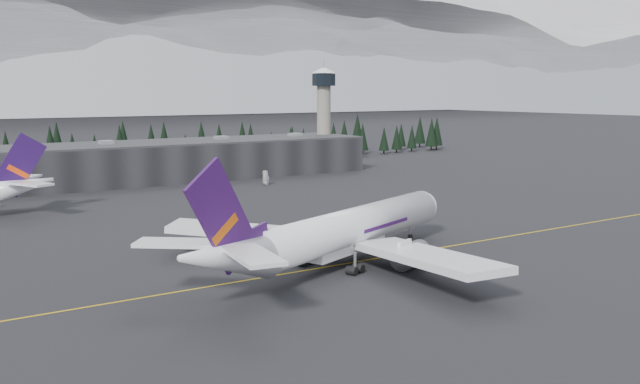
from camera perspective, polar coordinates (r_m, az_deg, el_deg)
ground at (r=129.48m, az=4.99°, el=-4.99°), size 1400.00×1400.00×0.00m
taxiline at (r=127.97m, az=5.56°, el=-5.15°), size 400.00×0.40×0.02m
terminal at (r=237.64m, az=-14.37°, el=2.32°), size 160.00×30.00×12.60m
control_tower at (r=273.71m, az=0.31°, el=6.90°), size 10.00×10.00×37.70m
treeline at (r=272.52m, az=-17.03°, el=3.19°), size 360.00×20.00×15.00m
jet_main at (r=118.17m, az=1.19°, el=-3.33°), size 67.89×60.62×20.69m
gse_vehicle_b at (r=223.43m, az=-4.33°, el=0.77°), size 4.89×3.03×1.55m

